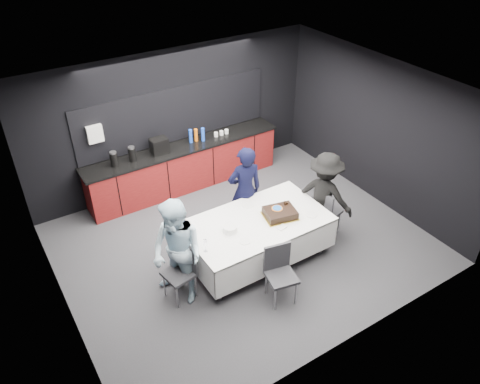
# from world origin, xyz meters

# --- Properties ---
(ground) EXTENTS (6.00, 6.00, 0.00)m
(ground) POSITION_xyz_m (0.00, 0.00, 0.00)
(ground) COLOR #3C3C41
(ground) RESTS_ON ground
(room_shell) EXTENTS (6.04, 5.04, 2.82)m
(room_shell) POSITION_xyz_m (0.00, 0.00, 1.86)
(room_shell) COLOR white
(room_shell) RESTS_ON ground
(kitchenette) EXTENTS (4.10, 0.64, 2.05)m
(kitchenette) POSITION_xyz_m (-0.02, 2.22, 0.54)
(kitchenette) COLOR #640F10
(kitchenette) RESTS_ON ground
(party_table) EXTENTS (2.32, 1.32, 0.78)m
(party_table) POSITION_xyz_m (0.00, -0.40, 0.64)
(party_table) COLOR #99999E
(party_table) RESTS_ON ground
(cake_assembly) EXTENTS (0.61, 0.53, 0.17)m
(cake_assembly) POSITION_xyz_m (0.39, -0.51, 0.85)
(cake_assembly) COLOR gold
(cake_assembly) RESTS_ON party_table
(plate_stack) EXTENTS (0.22, 0.22, 0.10)m
(plate_stack) POSITION_xyz_m (-0.50, -0.40, 0.83)
(plate_stack) COLOR white
(plate_stack) RESTS_ON party_table
(loose_plate_near) EXTENTS (0.18, 0.18, 0.01)m
(loose_plate_near) POSITION_xyz_m (-0.44, -0.73, 0.78)
(loose_plate_near) COLOR white
(loose_plate_near) RESTS_ON party_table
(loose_plate_right_a) EXTENTS (0.21, 0.21, 0.01)m
(loose_plate_right_a) POSITION_xyz_m (0.71, -0.31, 0.78)
(loose_plate_right_a) COLOR white
(loose_plate_right_a) RESTS_ON party_table
(loose_plate_right_b) EXTENTS (0.20, 0.20, 0.01)m
(loose_plate_right_b) POSITION_xyz_m (0.85, -0.75, 0.78)
(loose_plate_right_b) COLOR white
(loose_plate_right_b) RESTS_ON party_table
(loose_plate_far) EXTENTS (0.22, 0.22, 0.01)m
(loose_plate_far) POSITION_xyz_m (0.12, 0.04, 0.78)
(loose_plate_far) COLOR white
(loose_plate_far) RESTS_ON party_table
(fork_pile) EXTENTS (0.17, 0.13, 0.02)m
(fork_pile) POSITION_xyz_m (0.23, -0.77, 0.79)
(fork_pile) COLOR white
(fork_pile) RESTS_ON party_table
(champagne_flute) EXTENTS (0.06, 0.06, 0.22)m
(champagne_flute) POSITION_xyz_m (-1.05, -0.60, 0.94)
(champagne_flute) COLOR white
(champagne_flute) RESTS_ON party_table
(chair_left) EXTENTS (0.48, 0.48, 0.92)m
(chair_left) POSITION_xyz_m (-1.39, -0.49, 0.53)
(chair_left) COLOR #2F2F34
(chair_left) RESTS_ON ground
(chair_right) EXTENTS (0.51, 0.51, 0.92)m
(chair_right) POSITION_xyz_m (1.37, -0.52, 0.53)
(chair_right) COLOR #2F2F34
(chair_right) RESTS_ON ground
(chair_near) EXTENTS (0.50, 0.50, 0.92)m
(chair_near) POSITION_xyz_m (-0.19, -1.30, 0.53)
(chair_near) COLOR #2F2F34
(chair_near) RESTS_ON ground
(person_center) EXTENTS (0.69, 0.52, 1.70)m
(person_center) POSITION_xyz_m (0.25, 0.34, 0.85)
(person_center) COLOR black
(person_center) RESTS_ON ground
(person_left) EXTENTS (0.91, 1.02, 1.74)m
(person_left) POSITION_xyz_m (-1.46, -0.51, 0.87)
(person_left) COLOR silver
(person_left) RESTS_ON ground
(person_right) EXTENTS (1.00, 1.19, 1.61)m
(person_right) POSITION_xyz_m (1.37, -0.45, 0.80)
(person_right) COLOR black
(person_right) RESTS_ON ground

